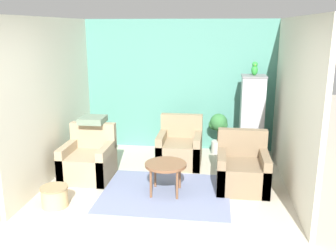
# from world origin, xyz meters

# --- Properties ---
(ground_plane) EXTENTS (20.00, 20.00, 0.00)m
(ground_plane) POSITION_xyz_m (0.00, 0.00, 0.00)
(ground_plane) COLOR beige
(ground_plane) RESTS_ON ground
(wall_back_accent) EXTENTS (3.78, 0.06, 2.51)m
(wall_back_accent) POSITION_xyz_m (0.00, 3.31, 1.26)
(wall_back_accent) COLOR #4C897A
(wall_back_accent) RESTS_ON ground_plane
(wall_left) EXTENTS (0.06, 3.28, 2.51)m
(wall_left) POSITION_xyz_m (-1.86, 1.64, 1.26)
(wall_left) COLOR beige
(wall_left) RESTS_ON ground_plane
(wall_right) EXTENTS (0.06, 3.28, 2.51)m
(wall_right) POSITION_xyz_m (1.86, 1.64, 1.26)
(wall_right) COLOR beige
(wall_right) RESTS_ON ground_plane
(area_rug) EXTENTS (1.86, 1.54, 0.01)m
(area_rug) POSITION_xyz_m (0.04, 1.10, 0.01)
(area_rug) COLOR slate
(area_rug) RESTS_ON ground_plane
(coffee_table) EXTENTS (0.60, 0.60, 0.47)m
(coffee_table) POSITION_xyz_m (0.04, 1.10, 0.42)
(coffee_table) COLOR brown
(coffee_table) RESTS_ON ground_plane
(armchair_left) EXTENTS (0.75, 0.79, 0.84)m
(armchair_left) POSITION_xyz_m (-1.28, 1.54, 0.28)
(armchair_left) COLOR #9E896B
(armchair_left) RESTS_ON ground_plane
(armchair_right) EXTENTS (0.75, 0.79, 0.84)m
(armchair_right) POSITION_xyz_m (1.15, 1.46, 0.28)
(armchair_right) COLOR #7A664C
(armchair_right) RESTS_ON ground_plane
(armchair_middle) EXTENTS (0.75, 0.79, 0.84)m
(armchair_middle) POSITION_xyz_m (0.12, 2.36, 0.28)
(armchair_middle) COLOR #8E7A5B
(armchair_middle) RESTS_ON ground_plane
(birdcage) EXTENTS (0.53, 0.53, 1.54)m
(birdcage) POSITION_xyz_m (1.38, 2.83, 0.74)
(birdcage) COLOR slate
(birdcage) RESTS_ON ground_plane
(parrot) EXTENTS (0.11, 0.21, 0.25)m
(parrot) POSITION_xyz_m (1.38, 2.83, 1.65)
(parrot) COLOR green
(parrot) RESTS_ON birdcage
(potted_plant) EXTENTS (0.36, 0.33, 0.79)m
(potted_plant) POSITION_xyz_m (0.78, 3.00, 0.49)
(potted_plant) COLOR beige
(potted_plant) RESTS_ON ground_plane
(wicker_basket) EXTENTS (0.37, 0.37, 0.28)m
(wicker_basket) POSITION_xyz_m (-1.40, 0.50, 0.15)
(wicker_basket) COLOR tan
(wicker_basket) RESTS_ON ground_plane
(throw_pillow) EXTENTS (0.40, 0.40, 0.10)m
(throw_pillow) POSITION_xyz_m (-1.28, 1.83, 0.89)
(throw_pillow) COLOR slate
(throw_pillow) RESTS_ON armchair_left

